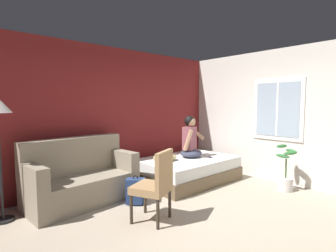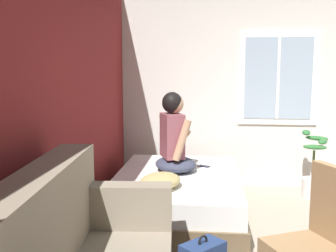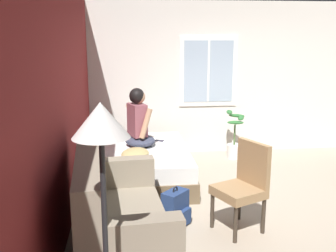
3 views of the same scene
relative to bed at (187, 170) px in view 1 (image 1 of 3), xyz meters
name	(u,v)px [view 1 (image 1 of 3)]	position (x,y,z in m)	size (l,w,h in m)	color
ground_plane	(215,226)	(-1.19, -1.64, -0.24)	(40.00, 40.00, 0.00)	tan
wall_back_accent	(112,116)	(-1.19, 0.95, 1.11)	(10.05, 0.16, 2.70)	maroon
wall_side_with_window	(299,117)	(1.41, -1.64, 1.12)	(0.19, 6.43, 2.70)	silver
bed	(187,170)	(0.00, 0.00, 0.00)	(1.99, 1.35, 0.48)	brown
couch	(81,178)	(-2.14, 0.35, 0.16)	(1.76, 0.95, 1.04)	gray
side_chair	(156,183)	(-1.68, -1.02, 0.30)	(0.61, 0.61, 0.98)	#382D23
person_seated	(190,140)	(0.14, 0.05, 0.60)	(0.64, 0.60, 0.88)	#383D51
backpack	(136,192)	(-1.51, -0.30, -0.04)	(0.35, 0.35, 0.46)	navy
throw_pillow	(165,157)	(-0.52, 0.12, 0.31)	(0.48, 0.36, 0.14)	tan
cell_phone	(210,157)	(0.39, -0.28, 0.25)	(0.07, 0.14, 0.01)	black
potted_plant	(286,175)	(0.89, -1.64, 0.07)	(0.39, 0.37, 0.85)	silver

